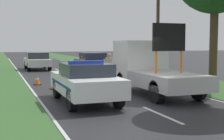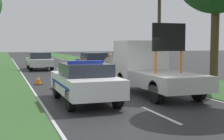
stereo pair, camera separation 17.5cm
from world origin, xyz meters
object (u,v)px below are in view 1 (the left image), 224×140
Objects in this scene: traffic_cone_lane_edge at (114,78)px; utility_pole at (158,12)px; queued_car_van_white at (37,61)px; work_truck at (150,68)px; traffic_cone_near_truck at (97,86)px; traffic_cone_near_police at (54,83)px; traffic_cone_behind_barrier at (37,80)px; queued_car_hatch_blue at (92,64)px; traffic_cone_centre_front at (97,78)px; police_car at (85,81)px; road_barrier at (90,67)px; police_officer at (82,69)px; pedestrian_civilian at (109,67)px.

utility_pole is (2.91, 0.09, 3.90)m from traffic_cone_lane_edge.
work_truck is at bearing 102.49° from queued_car_van_white.
traffic_cone_near_truck is (-2.11, 1.40, -0.89)m from work_truck.
traffic_cone_near_police is 1.05× the size of traffic_cone_behind_barrier.
traffic_cone_centre_front is at bearing 77.09° from queued_car_hatch_blue.
work_truck is 9.47× the size of traffic_cone_near_police.
police_car is 5.82m from traffic_cone_centre_front.
utility_pole reaches higher than road_barrier.
work_truck is at bearing -33.66° from traffic_cone_near_truck.
traffic_cone_near_police is 2.11m from traffic_cone_behind_barrier.
police_officer reaches higher than traffic_cone_behind_barrier.
traffic_cone_near_police is 0.15× the size of queued_car_hatch_blue.
queued_car_hatch_blue reaches higher than traffic_cone_behind_barrier.
pedestrian_civilian is 0.22× the size of utility_pole.
queued_car_hatch_blue is 0.48× the size of utility_pole.
queued_car_hatch_blue is at bearing 121.91° from utility_pole.
traffic_cone_behind_barrier is (-2.42, 3.27, 0.02)m from traffic_cone_near_truck.
police_officer is at bearing 76.21° from police_car.
traffic_cone_behind_barrier is 0.12× the size of queued_car_van_white.
work_truck is 2.18× the size of road_barrier.
pedestrian_civilian is at bearing 82.34° from queued_car_hatch_blue.
utility_pole is at bearing -125.56° from work_truck.
work_truck reaches higher than queued_car_hatch_blue.
traffic_cone_behind_barrier is (-2.07, 1.80, -0.67)m from police_officer.
police_car is at bearing 89.70° from queued_car_van_white.
police_officer is 1.63m from traffic_cone_near_police.
police_car is 8.21× the size of traffic_cone_behind_barrier.
traffic_cone_near_truck is at bearing 63.24° from police_car.
police_officer is at bearing 8.66° from traffic_cone_near_police.
utility_pole is at bearing 121.91° from queued_car_hatch_blue.
traffic_cone_near_police is at bearing -37.41° from work_truck.
queued_car_van_white is at bearing 95.11° from traffic_cone_near_truck.
police_car is 3.66m from work_truck.
utility_pole is (6.60, 1.61, 3.86)m from traffic_cone_near_police.
road_barrier is 4.93× the size of traffic_cone_near_truck.
queued_car_hatch_blue reaches higher than traffic_cone_lane_edge.
traffic_cone_lane_edge is at bearing -178.29° from utility_pole.
traffic_cone_centre_front reaches higher than traffic_cone_near_truck.
work_truck reaches higher than traffic_cone_lane_edge.
traffic_cone_centre_front is 3.34m from traffic_cone_behind_barrier.
queued_car_hatch_blue is (0.79, 5.87, -0.20)m from pedestrian_civilian.
police_officer reaches higher than road_barrier.
queued_car_van_white is (-1.22, 13.61, 0.54)m from traffic_cone_near_truck.
queued_car_van_white is (0.08, 16.29, -0.02)m from police_car.
queued_car_hatch_blue is at bearing 43.39° from traffic_cone_behind_barrier.
traffic_cone_centre_front is 5.50m from utility_pole.
traffic_cone_near_truck is 13.67m from queued_car_van_white.
queued_car_van_white is at bearing 100.84° from traffic_cone_centre_front.
traffic_cone_centre_front is at bearing 67.15° from police_car.
pedestrian_civilian is (0.78, -0.99, 0.09)m from road_barrier.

